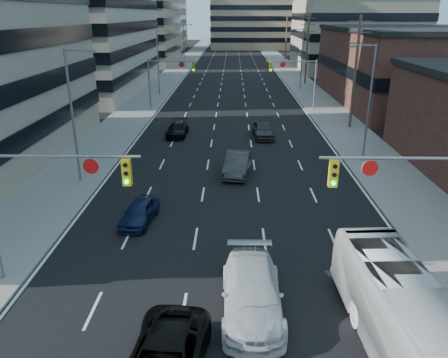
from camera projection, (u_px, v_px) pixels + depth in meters
The scene contains 26 objects.
road_surface at pixel (233, 52), 133.16m from camera, with size 18.00×300.00×0.02m, color black.
sidewalk_left at pixel (195, 52), 133.34m from camera, with size 5.00×300.00×0.15m, color slate.
sidewalk_right at pixel (270, 52), 132.92m from camera, with size 5.00×300.00×0.15m, color slate.
office_left_far at pixel (131, 28), 102.72m from camera, with size 20.00×30.00×16.00m, color gray.
storefront_right_mid at pixel (418, 68), 56.34m from camera, with size 20.00×30.00×9.00m, color #472119.
office_right_far at pixel (352, 35), 90.95m from camera, with size 22.00×28.00×14.00m, color gray.
bg_block_left at pixel (145, 17), 139.47m from camera, with size 24.00×24.00×20.00m, color #ADA089.
bg_block_right at pixel (340, 32), 130.44m from camera, with size 22.00×22.00×12.00m, color gray.
signal_near_left at pixel (46, 191), 17.71m from camera, with size 6.59×0.33×6.00m.
signal_near_right at pixel (416, 193), 17.44m from camera, with size 6.59×0.33×6.00m.
signal_far_left at pixel (168, 74), 52.31m from camera, with size 6.09×0.33×6.00m.
signal_far_right at pixel (296, 74), 52.03m from camera, with size 6.09×0.33×6.00m.
utility_pole_block at pixel (355, 71), 43.01m from camera, with size 2.20×0.28×11.00m.
utility_pole_midblock at pixel (307, 48), 71.06m from camera, with size 2.20×0.28×11.00m.
utility_pole_distant at pixel (286, 39), 99.10m from camera, with size 2.20×0.28×11.00m.
streetlight_left_near at pixel (74, 111), 28.73m from camera, with size 2.03×0.22×9.00m.
streetlight_left_mid at pixel (159, 59), 61.45m from camera, with size 2.03×0.22×9.00m.
streetlight_left_far at pixel (185, 43), 94.16m from camera, with size 2.03×0.22×9.00m.
streetlight_right_near at pixel (368, 98), 33.02m from camera, with size 2.03×0.22×9.00m.
streetlight_right_far at pixel (301, 56), 65.74m from camera, with size 2.03×0.22×9.00m.
white_van at pixel (252, 292), 17.09m from camera, with size 2.34×5.75×1.67m, color beige.
transit_bus at pixel (413, 331), 14.11m from camera, with size 2.44×10.43×2.90m, color silver.
sedan_blue at pixel (140, 212), 24.50m from camera, with size 1.52×3.79×1.29m, color #0E1C3A.
sedan_grey_center at pixel (237, 164), 31.89m from camera, with size 1.66×4.77×1.57m, color #2E2F31.
sedan_black_far at pixel (177, 129), 41.96m from camera, with size 1.82×4.49×1.30m, color black.
sedan_grey_right at pixel (263, 130), 41.35m from camera, with size 1.79×4.45×1.52m, color #313133.
Camera 1 is at (0.10, -8.25, 11.05)m, focal length 35.00 mm.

